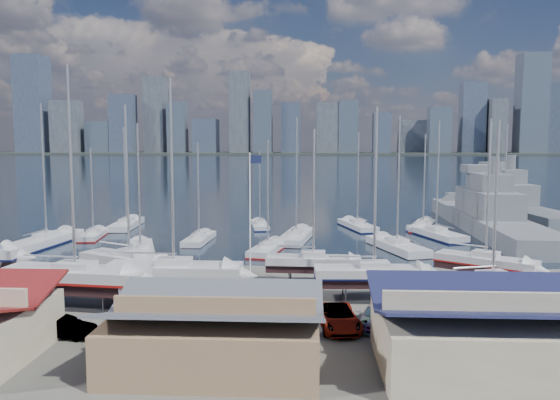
# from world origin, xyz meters

# --- Properties ---
(ground) EXTENTS (1400.00, 1400.00, 0.00)m
(ground) POSITION_xyz_m (0.00, -10.00, 0.00)
(ground) COLOR #605E59
(ground) RESTS_ON ground
(water) EXTENTS (1400.00, 600.00, 0.40)m
(water) POSITION_xyz_m (0.00, 300.00, -0.15)
(water) COLOR #19223A
(water) RESTS_ON ground
(far_shore) EXTENTS (1400.00, 80.00, 2.20)m
(far_shore) POSITION_xyz_m (0.00, 560.00, 1.10)
(far_shore) COLOR #2D332D
(far_shore) RESTS_ON ground
(skyline) EXTENTS (639.14, 43.80, 107.69)m
(skyline) POSITION_xyz_m (-7.83, 553.76, 39.09)
(skyline) COLOR #475166
(skyline) RESTS_ON far_shore
(shed_grey) EXTENTS (12.60, 8.40, 4.17)m
(shed_grey) POSITION_xyz_m (0.00, -26.00, 2.15)
(shed_grey) COLOR #8C6B4C
(shed_grey) RESTS_ON ground
(shed_blue) EXTENTS (13.65, 9.45, 4.71)m
(shed_blue) POSITION_xyz_m (16.00, -26.00, 2.42)
(shed_blue) COLOR #BFB293
(shed_blue) RESTS_ON ground
(sailboat_cradle_1) EXTENTS (12.15, 4.67, 18.91)m
(sailboat_cradle_1) POSITION_xyz_m (-13.00, -15.10, 2.22)
(sailboat_cradle_1) COLOR #2D2D33
(sailboat_cradle_1) RESTS_ON ground
(sailboat_cradle_2) EXTENTS (10.19, 6.94, 16.28)m
(sailboat_cradle_2) POSITION_xyz_m (-10.82, -8.61, 2.09)
(sailboat_cradle_2) COLOR #2D2D33
(sailboat_cradle_2) RESTS_ON ground
(sailboat_cradle_3) EXTENTS (11.32, 3.28, 18.08)m
(sailboat_cradle_3) POSITION_xyz_m (-5.66, -12.91, 2.18)
(sailboat_cradle_3) COLOR #2D2D33
(sailboat_cradle_3) RESTS_ON ground
(sailboat_cradle_4) EXTENTS (8.69, 2.79, 14.17)m
(sailboat_cradle_4) POSITION_xyz_m (5.87, -7.29, 1.98)
(sailboat_cradle_4) COLOR #2D2D33
(sailboat_cradle_4) RESTS_ON ground
(sailboat_cradle_5) EXTENTS (9.92, 3.24, 15.84)m
(sailboat_cradle_5) POSITION_xyz_m (10.80, -12.12, 2.06)
(sailboat_cradle_5) COLOR #2D2D33
(sailboat_cradle_5) RESTS_ON ground
(sailboat_cradle_6) EXTENTS (8.80, 7.21, 14.63)m
(sailboat_cradle_6) POSITION_xyz_m (21.56, -6.68, 2.00)
(sailboat_cradle_6) COLOR #2D2D33
(sailboat_cradle_6) RESTS_ON ground
(sailboat_cradle_7) EXTENTS (9.25, 4.84, 14.65)m
(sailboat_cradle_7) POSITION_xyz_m (19.58, -14.61, 2.01)
(sailboat_cradle_7) COLOR #2D2D33
(sailboat_cradle_7) RESTS_ON ground
(sailboat_moored_0) EXTENTS (4.78, 12.77, 18.65)m
(sailboat_moored_0) POSITION_xyz_m (-27.80, 10.15, 0.31)
(sailboat_moored_0) COLOR black
(sailboat_moored_0) RESTS_ON water
(sailboat_moored_1) EXTENTS (3.56, 8.85, 12.85)m
(sailboat_moored_1) POSITION_xyz_m (-23.94, 15.63, 0.31)
(sailboat_moored_1) COLOR black
(sailboat_moored_1) RESTS_ON water
(sailboat_moored_2) EXTENTS (3.66, 10.79, 16.04)m
(sailboat_moored_2) POSITION_xyz_m (-22.36, 24.51, 0.32)
(sailboat_moored_2) COLOR black
(sailboat_moored_2) RESTS_ON water
(sailboat_moored_3) EXTENTS (6.16, 11.00, 15.85)m
(sailboat_moored_3) POSITION_xyz_m (-14.10, 5.03, 0.31)
(sailboat_moored_3) COLOR black
(sailboat_moored_3) RESTS_ON water
(sailboat_moored_4) EXTENTS (3.00, 9.17, 13.67)m
(sailboat_moored_4) POSITION_xyz_m (-8.84, 13.03, 0.32)
(sailboat_moored_4) COLOR black
(sailboat_moored_4) RESTS_ON water
(sailboat_moored_5) EXTENTS (3.72, 8.51, 12.31)m
(sailboat_moored_5) POSITION_xyz_m (-2.03, 25.54, 0.31)
(sailboat_moored_5) COLOR black
(sailboat_moored_5) RESTS_ON water
(sailboat_moored_6) EXTENTS (4.51, 9.66, 13.94)m
(sailboat_moored_6) POSITION_xyz_m (0.61, 7.09, 0.31)
(sailboat_moored_6) COLOR black
(sailboat_moored_6) RESTS_ON water
(sailboat_moored_7) EXTENTS (4.99, 11.62, 17.00)m
(sailboat_moored_7) POSITION_xyz_m (3.81, 14.82, 0.32)
(sailboat_moored_7) COLOR black
(sailboat_moored_7) RESTS_ON water
(sailboat_moored_8) EXTENTS (5.59, 10.61, 15.28)m
(sailboat_moored_8) POSITION_xyz_m (12.77, 25.47, 0.31)
(sailboat_moored_8) COLOR black
(sailboat_moored_8) RESTS_ON water
(sailboat_moored_9) EXTENTS (6.55, 11.62, 16.92)m
(sailboat_moored_9) POSITION_xyz_m (16.06, 8.83, 0.32)
(sailboat_moored_9) COLOR black
(sailboat_moored_9) RESTS_ON water
(sailboat_moored_10) EXTENTS (6.56, 11.63, 16.77)m
(sailboat_moored_10) POSITION_xyz_m (22.86, 18.28, 0.31)
(sailboat_moored_10) COLOR black
(sailboat_moored_10) RESTS_ON water
(sailboat_moored_11) EXTENTS (5.99, 10.32, 14.90)m
(sailboat_moored_11) POSITION_xyz_m (22.63, 25.70, 0.31)
(sailboat_moored_11) COLOR black
(sailboat_moored_11) RESTS_ON water
(naval_ship_east) EXTENTS (7.92, 44.61, 18.00)m
(naval_ship_east) POSITION_xyz_m (31.84, 25.10, 1.66)
(naval_ship_east) COLOR slate
(naval_ship_east) RESTS_ON water
(naval_ship_west) EXTENTS (10.96, 41.94, 17.73)m
(naval_ship_west) POSITION_xyz_m (40.42, 42.75, 1.66)
(naval_ship_west) COLOR slate
(naval_ship_west) RESTS_ON water
(car_a) EXTENTS (2.45, 4.46, 1.44)m
(car_a) POSITION_xyz_m (-15.05, -21.56, 0.72)
(car_a) COLOR gray
(car_a) RESTS_ON ground
(car_b) EXTENTS (4.35, 1.94, 1.39)m
(car_b) POSITION_xyz_m (-10.80, -22.05, 0.69)
(car_b) COLOR gray
(car_b) RESTS_ON ground
(car_c) EXTENTS (3.30, 5.97, 1.58)m
(car_c) POSITION_xyz_m (7.52, -19.27, 0.79)
(car_c) COLOR gray
(car_c) RESTS_ON ground
(car_d) EXTENTS (3.44, 5.54, 1.50)m
(car_d) POSITION_xyz_m (10.28, -18.60, 0.75)
(car_d) COLOR gray
(car_d) RESTS_ON ground
(flagpole) EXTENTS (1.07, 0.12, 12.10)m
(flagpole) POSITION_xyz_m (0.35, -9.12, 6.98)
(flagpole) COLOR white
(flagpole) RESTS_ON ground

